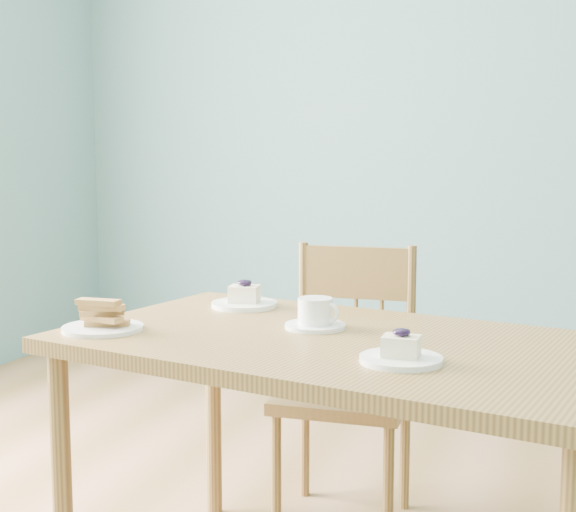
% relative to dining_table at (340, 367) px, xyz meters
% --- Properties ---
extents(room, '(5.01, 5.01, 2.71)m').
position_rel_dining_table_xyz_m(room, '(0.20, 0.08, 0.74)').
color(room, '#A1714B').
rests_on(room, ground).
extents(dining_table, '(1.37, 0.94, 0.67)m').
position_rel_dining_table_xyz_m(dining_table, '(0.00, 0.00, 0.00)').
color(dining_table, olive).
rests_on(dining_table, ground).
extents(dining_chair, '(0.39, 0.37, 0.82)m').
position_rel_dining_table_xyz_m(dining_chair, '(-0.12, 0.52, -0.19)').
color(dining_chair, olive).
rests_on(dining_chair, ground).
extents(cheesecake_plate_near, '(0.17, 0.17, 0.07)m').
position_rel_dining_table_xyz_m(cheesecake_plate_near, '(0.17, -0.17, 0.09)').
color(cheesecake_plate_near, white).
rests_on(cheesecake_plate_near, dining_table).
extents(cheesecake_plate_far, '(0.18, 0.18, 0.08)m').
position_rel_dining_table_xyz_m(cheesecake_plate_far, '(-0.35, 0.28, 0.09)').
color(cheesecake_plate_far, white).
rests_on(cheesecake_plate_far, dining_table).
extents(coffee_cup, '(0.15, 0.15, 0.07)m').
position_rel_dining_table_xyz_m(coffee_cup, '(-0.08, 0.08, 0.10)').
color(coffee_cup, white).
rests_on(coffee_cup, dining_table).
extents(biscotti_plate, '(0.19, 0.19, 0.08)m').
position_rel_dining_table_xyz_m(biscotti_plate, '(-0.55, -0.11, 0.09)').
color(biscotti_plate, white).
rests_on(biscotti_plate, dining_table).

